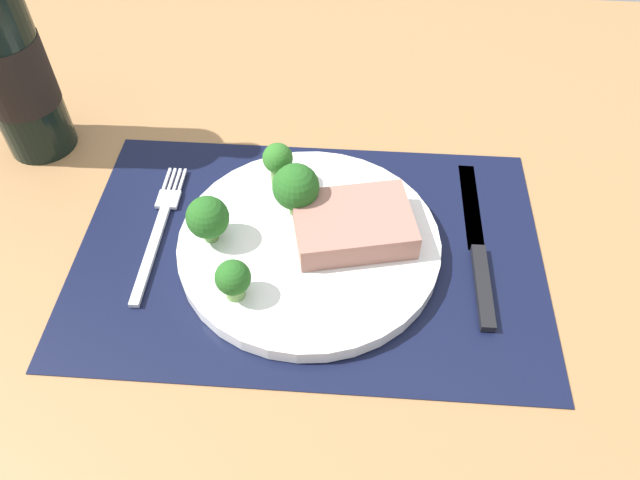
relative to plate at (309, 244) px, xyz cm
name	(u,v)px	position (x,y,z in cm)	size (l,w,h in cm)	color
ground_plane	(310,260)	(0.00, 0.00, -2.60)	(140.00, 110.00, 3.00)	#996D42
placemat	(309,250)	(0.00, 0.00, -0.95)	(47.97, 32.02, 0.30)	black
plate	(309,244)	(0.00, 0.00, 0.00)	(26.81, 26.81, 1.60)	white
steak	(353,224)	(4.40, 0.98, 2.26)	(11.68, 8.50, 2.92)	#9E6B5B
broccoli_back_left	(208,218)	(-9.91, -0.59, 3.81)	(4.29, 4.29, 5.24)	#5B8942
broccoli_center	(233,279)	(-6.33, -7.42, 3.28)	(3.35, 3.35, 4.36)	#6B994C
broccoli_near_steak	(296,188)	(-1.61, 3.70, 4.36)	(4.84, 4.84, 6.07)	#5B8942
broccoli_front_edge	(278,161)	(-3.96, 7.97, 3.98)	(3.27, 3.27, 5.21)	#5B8942
fork	(159,229)	(-16.19, 1.42, -0.55)	(2.40, 19.20, 0.50)	silver
knife	(478,252)	(17.37, 0.53, -0.50)	(1.80, 23.00, 0.80)	black
wine_bottle	(8,60)	(-33.65, 14.61, 10.63)	(7.95, 7.95, 31.81)	black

